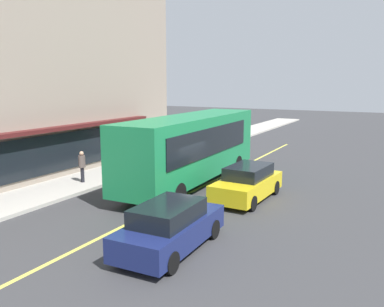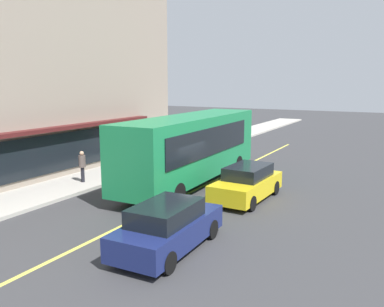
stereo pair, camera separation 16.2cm
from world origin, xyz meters
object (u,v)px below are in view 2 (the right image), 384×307
at_px(car_yellow, 247,183).
at_px(pedestrian_at_corner, 141,142).
at_px(pedestrian_waiting, 82,164).
at_px(car_navy, 168,227).
at_px(bus, 192,146).

distance_m(car_yellow, pedestrian_at_corner, 10.78).
bearing_deg(pedestrian_waiting, car_navy, -120.35).
height_order(car_yellow, pedestrian_at_corner, pedestrian_at_corner).
bearing_deg(car_navy, car_yellow, -1.44).
height_order(bus, car_yellow, bus).
bearing_deg(bus, car_navy, -156.43).
xyz_separation_m(car_navy, pedestrian_waiting, (4.73, 8.08, 0.36)).
bearing_deg(car_yellow, bus, 70.76).
relative_size(bus, car_navy, 2.58).
relative_size(car_navy, pedestrian_waiting, 2.73).
height_order(car_navy, pedestrian_waiting, pedestrian_waiting).
relative_size(car_navy, pedestrian_at_corner, 2.36).
bearing_deg(car_yellow, pedestrian_waiting, 100.99).
bearing_deg(car_navy, pedestrian_waiting, 59.65).
bearing_deg(pedestrian_at_corner, pedestrian_waiting, -169.81).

